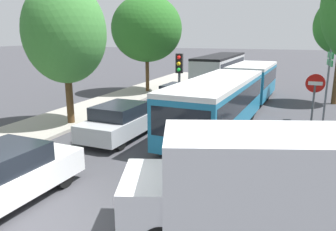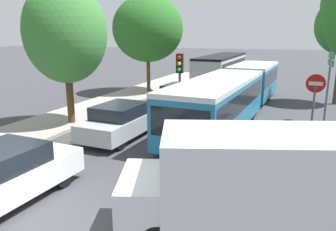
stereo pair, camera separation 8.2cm
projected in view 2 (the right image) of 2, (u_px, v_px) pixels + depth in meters
kerb_strip_left at (110, 102)px, 20.78m from camera, size 3.20×35.36×0.14m
articulated_bus at (236, 90)px, 17.57m from camera, size 3.28×15.95×2.35m
city_bus_rear at (222, 66)px, 30.38m from camera, size 2.71×11.34×2.43m
queued_car_white at (0, 176)px, 8.31m from camera, size 2.02×4.37×1.49m
queued_car_silver at (121, 121)px, 13.72m from camera, size 1.98×4.28×1.46m
queued_car_graphite at (179, 95)px, 19.70m from camera, size 1.87×4.05×1.38m
white_van at (248, 181)px, 6.90m from camera, size 5.36×3.50×2.31m
traffic_light at (180, 73)px, 15.36m from camera, size 0.34×0.38×3.40m
no_entry_sign at (314, 99)px, 12.42m from camera, size 0.70×0.08×2.82m
direction_sign_post at (330, 71)px, 15.58m from camera, size 0.15×1.40×3.60m
tree_left_mid at (67, 35)px, 14.88m from camera, size 3.75×3.75×6.64m
tree_left_far at (148, 30)px, 23.62m from camera, size 5.08×5.08×7.05m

